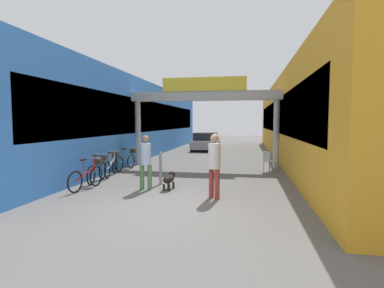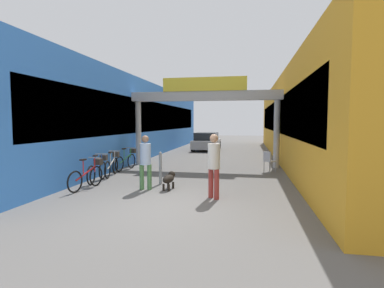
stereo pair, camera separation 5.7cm
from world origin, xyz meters
name	(u,v)px [view 1 (the left image)]	position (x,y,z in m)	size (l,w,h in m)	color
ground_plane	(164,207)	(0.00, 0.00, 0.00)	(80.00, 80.00, 0.00)	#605E5B
storefront_left	(133,120)	(-5.09, 11.00, 2.23)	(3.00, 26.00, 4.45)	blue
storefront_right	(301,120)	(5.09, 11.00, 2.23)	(3.00, 26.00, 4.45)	gold
arcade_sign_gateway	(204,103)	(0.00, 7.14, 3.01)	(7.40, 0.47, 4.21)	#B2B2B2
pedestrian_with_dog	(146,159)	(-1.09, 1.80, 0.98)	(0.40, 0.39, 1.70)	#4C7F47
pedestrian_companion	(214,162)	(1.13, 1.09, 1.03)	(0.48, 0.48, 1.79)	#99332D
dog_on_leash	(169,179)	(-0.38, 1.98, 0.34)	(0.36, 0.75, 0.54)	black
bicycle_red_nearest	(88,175)	(-2.93, 1.59, 0.44)	(0.46, 1.68, 0.98)	black
bicycle_blue_second	(98,169)	(-3.17, 2.69, 0.44)	(0.46, 1.69, 0.98)	black
bicycle_silver_third	(112,165)	(-3.19, 3.86, 0.44)	(0.46, 1.68, 0.98)	black
bicycle_green_farthest	(127,160)	(-3.23, 5.38, 0.44)	(0.46, 1.68, 0.98)	black
bollard_post_metal	(161,168)	(-0.86, 2.66, 0.57)	(0.10, 0.10, 1.12)	gray
cafe_chair_aluminium_nearer	(268,159)	(2.92, 5.85, 0.54)	(0.57, 0.57, 0.89)	gray
parked_car_silver	(206,142)	(-1.01, 15.25, 0.64)	(1.81, 4.01, 1.33)	#99999E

